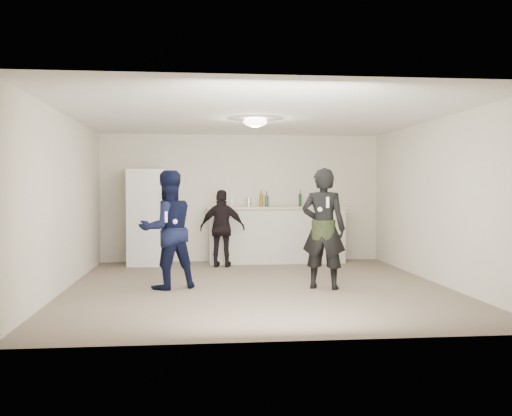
{
  "coord_description": "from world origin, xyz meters",
  "views": [
    {
      "loc": [
        -0.88,
        -8.27,
        1.45
      ],
      "look_at": [
        0.0,
        0.2,
        1.15
      ],
      "focal_mm": 40.0,
      "sensor_mm": 36.0,
      "label": 1
    }
  ],
  "objects": [
    {
      "name": "woman",
      "position": [
        0.93,
        -0.26,
        0.87
      ],
      "size": [
        0.75,
        0.63,
        1.74
      ],
      "primitive_type": "imported",
      "rotation": [
        0.0,
        0.0,
        2.73
      ],
      "color": "black",
      "rests_on": "floor"
    },
    {
      "name": "bottle_cluster",
      "position": [
        0.68,
        2.78,
        1.2
      ],
      "size": [
        1.75,
        0.23,
        0.24
      ],
      "color": "brown",
      "rests_on": "counter_top"
    },
    {
      "name": "nunchuk_man",
      "position": [
        -1.18,
        -0.27,
        0.98
      ],
      "size": [
        0.07,
        0.07,
        0.07
      ],
      "primitive_type": "sphere",
      "color": "white",
      "rests_on": "man"
    },
    {
      "name": "spectator",
      "position": [
        -0.42,
        2.15,
        0.71
      ],
      "size": [
        0.88,
        0.5,
        1.42
      ],
      "primitive_type": "imported",
      "rotation": [
        0.0,
        0.0,
        2.95
      ],
      "color": "black",
      "rests_on": "floor"
    },
    {
      "name": "ceiling",
      "position": [
        0.0,
        0.0,
        2.5
      ],
      "size": [
        6.0,
        6.0,
        0.0
      ],
      "primitive_type": "plane",
      "rotation": [
        3.14,
        0.0,
        0.0
      ],
      "color": "silver",
      "rests_on": "wall_back"
    },
    {
      "name": "floor",
      "position": [
        0.0,
        0.0,
        0.0
      ],
      "size": [
        6.0,
        6.0,
        0.0
      ],
      "primitive_type": "plane",
      "color": "#6B5B4C",
      "rests_on": "ground"
    },
    {
      "name": "remote_man",
      "position": [
        -1.3,
        -0.3,
        1.05
      ],
      "size": [
        0.04,
        0.04,
        0.15
      ],
      "primitive_type": "cube",
      "color": "white",
      "rests_on": "man"
    },
    {
      "name": "remote_woman",
      "position": [
        0.93,
        -0.51,
        1.25
      ],
      "size": [
        0.04,
        0.04,
        0.15
      ],
      "primitive_type": "cube",
      "color": "silver",
      "rests_on": "woman"
    },
    {
      "name": "wall_back",
      "position": [
        0.0,
        3.0,
        1.25
      ],
      "size": [
        6.0,
        0.0,
        6.0
      ],
      "primitive_type": "plane",
      "rotation": [
        1.57,
        0.0,
        0.0
      ],
      "color": "beige",
      "rests_on": "floor"
    },
    {
      "name": "nunchuk_woman",
      "position": [
        0.83,
        -0.48,
        1.15
      ],
      "size": [
        0.07,
        0.07,
        0.07
      ],
      "primitive_type": "sphere",
      "color": "silver",
      "rests_on": "woman"
    },
    {
      "name": "fridge_handle",
      "position": [
        -1.53,
        2.23,
        1.3
      ],
      "size": [
        0.02,
        0.02,
        0.6
      ],
      "primitive_type": "cylinder",
      "color": "silver",
      "rests_on": "fridge"
    },
    {
      "name": "camo_shorts",
      "position": [
        0.93,
        -0.26,
        0.85
      ],
      "size": [
        0.34,
        0.34,
        0.28
      ],
      "primitive_type": "cylinder",
      "color": "#293819",
      "rests_on": "woman"
    },
    {
      "name": "counter_top",
      "position": [
        0.66,
        2.67,
        1.07
      ],
      "size": [
        2.68,
        0.64,
        0.04
      ],
      "primitive_type": "cube",
      "color": "beige",
      "rests_on": "counter"
    },
    {
      "name": "shaker",
      "position": [
        0.12,
        2.73,
        1.18
      ],
      "size": [
        0.08,
        0.08,
        0.17
      ],
      "primitive_type": "cylinder",
      "color": "silver",
      "rests_on": "counter_top"
    },
    {
      "name": "wall_right",
      "position": [
        2.75,
        0.0,
        1.25
      ],
      "size": [
        0.0,
        6.0,
        6.0
      ],
      "primitive_type": "plane",
      "rotation": [
        1.57,
        0.0,
        -1.57
      ],
      "color": "beige",
      "rests_on": "floor"
    },
    {
      "name": "wall_front",
      "position": [
        0.0,
        -3.0,
        1.25
      ],
      "size": [
        6.0,
        0.0,
        6.0
      ],
      "primitive_type": "plane",
      "rotation": [
        -1.57,
        0.0,
        0.0
      ],
      "color": "beige",
      "rests_on": "floor"
    },
    {
      "name": "wall_left",
      "position": [
        -2.75,
        0.0,
        1.25
      ],
      "size": [
        0.0,
        6.0,
        6.0
      ],
      "primitive_type": "plane",
      "rotation": [
        1.57,
        0.0,
        1.57
      ],
      "color": "beige",
      "rests_on": "floor"
    },
    {
      "name": "man",
      "position": [
        -1.3,
        -0.02,
        0.85
      ],
      "size": [
        1.02,
        0.92,
        1.7
      ],
      "primitive_type": "imported",
      "rotation": [
        0.0,
        0.0,
        3.55
      ],
      "color": "#0E143B",
      "rests_on": "floor"
    },
    {
      "name": "ceiling_dome",
      "position": [
        0.0,
        0.3,
        2.45
      ],
      "size": [
        0.36,
        0.36,
        0.16
      ],
      "primitive_type": "ellipsoid",
      "color": "white",
      "rests_on": "ceiling"
    },
    {
      "name": "counter",
      "position": [
        0.66,
        2.67,
        0.53
      ],
      "size": [
        2.6,
        0.56,
        1.05
      ],
      "primitive_type": "cube",
      "color": "beige",
      "rests_on": "floor"
    },
    {
      "name": "fridge",
      "position": [
        -1.81,
        2.6,
        0.9
      ],
      "size": [
        0.7,
        0.7,
        1.8
      ],
      "primitive_type": "cube",
      "color": "white",
      "rests_on": "floor"
    }
  ]
}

